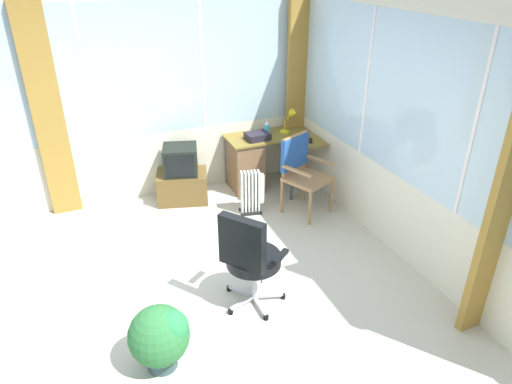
# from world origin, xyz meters

# --- Properties ---
(ground) EXTENTS (5.23, 5.56, 0.06)m
(ground) POSITION_xyz_m (0.00, 0.00, -0.03)
(ground) COLOR beige
(north_window_panel) EXTENTS (4.23, 0.07, 2.63)m
(north_window_panel) POSITION_xyz_m (-0.00, 2.31, 1.31)
(north_window_panel) COLOR silver
(north_window_panel) RESTS_ON ground
(east_window_panel) EXTENTS (0.07, 4.56, 2.63)m
(east_window_panel) POSITION_xyz_m (2.15, -0.00, 1.31)
(east_window_panel) COLOR silver
(east_window_panel) RESTS_ON ground
(curtain_north_left) EXTENTS (0.34, 0.08, 2.53)m
(curtain_north_left) POSITION_xyz_m (-1.16, 2.23, 1.26)
(curtain_north_left) COLOR olive
(curtain_north_left) RESTS_ON ground
(curtain_corner) EXTENTS (0.34, 0.09, 2.53)m
(curtain_corner) POSITION_xyz_m (2.02, 2.18, 1.26)
(curtain_corner) COLOR olive
(curtain_corner) RESTS_ON ground
(curtain_east_far) EXTENTS (0.34, 0.08, 2.53)m
(curtain_east_far) POSITION_xyz_m (2.07, -1.26, 1.26)
(curtain_east_far) COLOR olive
(curtain_east_far) RESTS_ON ground
(desk) EXTENTS (1.17, 0.87, 0.73)m
(desk) POSITION_xyz_m (1.21, 1.97, 0.39)
(desk) COLOR olive
(desk) RESTS_ON ground
(desk_lamp) EXTENTS (0.23, 0.20, 0.35)m
(desk_lamp) POSITION_xyz_m (1.83, 1.97, 0.95)
(desk_lamp) COLOR yellow
(desk_lamp) RESTS_ON desk
(tv_remote) EXTENTS (0.11, 0.15, 0.02)m
(tv_remote) POSITION_xyz_m (1.92, 1.58, 0.74)
(tv_remote) COLOR black
(tv_remote) RESTS_ON desk
(spray_bottle) EXTENTS (0.06, 0.06, 0.22)m
(spray_bottle) POSITION_xyz_m (1.47, 1.99, 0.83)
(spray_bottle) COLOR #40BCDC
(spray_bottle) RESTS_ON desk
(paper_tray) EXTENTS (0.32, 0.25, 0.09)m
(paper_tray) POSITION_xyz_m (1.30, 1.91, 0.77)
(paper_tray) COLOR #241F2B
(paper_tray) RESTS_ON desk
(wooden_armchair) EXTENTS (0.64, 0.64, 0.98)m
(wooden_armchair) POSITION_xyz_m (1.57, 1.18, 0.61)
(wooden_armchair) COLOR #9D764D
(wooden_armchair) RESTS_ON ground
(office_chair) EXTENTS (0.61, 0.61, 0.99)m
(office_chair) POSITION_xyz_m (0.33, -0.28, 0.57)
(office_chair) COLOR #B7B7BF
(office_chair) RESTS_ON ground
(tv_on_stand) EXTENTS (0.73, 0.59, 0.76)m
(tv_on_stand) POSITION_xyz_m (0.27, 1.96, 0.33)
(tv_on_stand) COLOR brown
(tv_on_stand) RESTS_ON ground
(space_heater) EXTENTS (0.32, 0.22, 0.57)m
(space_heater) POSITION_xyz_m (0.99, 1.31, 0.29)
(space_heater) COLOR silver
(space_heater) RESTS_ON ground
(potted_plant) EXTENTS (0.48, 0.48, 0.56)m
(potted_plant) POSITION_xyz_m (-0.56, -0.69, 0.32)
(potted_plant) COLOR #334B4D
(potted_plant) RESTS_ON ground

